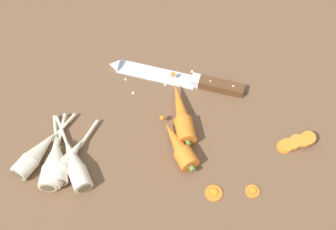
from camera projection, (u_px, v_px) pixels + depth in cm
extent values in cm
cube|color=brown|center=(167.00, 116.00, 99.36)|extent=(120.00, 90.00, 4.00)
cube|color=silver|center=(157.00, 74.00, 103.89)|extent=(20.29, 11.05, 0.50)
cone|color=silver|center=(115.00, 65.00, 105.65)|extent=(4.19, 4.75, 3.96)
cube|color=silver|center=(195.00, 81.00, 101.62)|extent=(2.89, 3.45, 2.20)
cube|color=brown|center=(221.00, 86.00, 100.60)|extent=(11.29, 6.44, 2.20)
sphere|color=silver|center=(211.00, 81.00, 100.13)|extent=(0.50, 0.50, 0.50)
sphere|color=silver|center=(233.00, 86.00, 99.25)|extent=(0.50, 0.50, 0.50)
cylinder|color=orange|center=(185.00, 130.00, 92.29)|extent=(4.70, 6.15, 4.20)
cone|color=orange|center=(180.00, 105.00, 96.16)|extent=(5.22, 14.20, 3.99)
sphere|color=orange|center=(173.00, 74.00, 101.44)|extent=(1.20, 1.20, 1.20)
cylinder|color=#5B7F3D|center=(188.00, 144.00, 90.34)|extent=(1.29, 1.10, 1.20)
cylinder|color=orange|center=(186.00, 159.00, 88.25)|extent=(5.46, 5.43, 4.20)
cone|color=orange|center=(176.00, 141.00, 90.76)|extent=(7.47, 10.71, 3.99)
sphere|color=orange|center=(162.00, 118.00, 94.18)|extent=(1.20, 1.20, 1.20)
cylinder|color=#5B7F3D|center=(192.00, 169.00, 86.90)|extent=(1.49, 1.38, 1.20)
cylinder|color=beige|center=(49.00, 178.00, 85.78)|extent=(4.48, 4.87, 4.00)
cone|color=beige|center=(55.00, 152.00, 89.27)|extent=(4.67, 8.28, 3.80)
cylinder|color=beige|center=(62.00, 130.00, 93.58)|extent=(1.66, 8.57, 0.70)
cylinder|color=brown|center=(47.00, 188.00, 84.53)|extent=(2.82, 0.61, 2.80)
cylinder|color=beige|center=(80.00, 179.00, 85.69)|extent=(5.43, 5.85, 4.00)
cone|color=beige|center=(71.00, 154.00, 89.05)|extent=(6.57, 9.21, 3.80)
cylinder|color=beige|center=(62.00, 132.00, 93.23)|extent=(3.92, 8.74, 0.70)
cylinder|color=brown|center=(84.00, 188.00, 84.48)|extent=(2.72, 1.29, 2.80)
cylinder|color=beige|center=(25.00, 167.00, 87.27)|extent=(5.79, 5.88, 4.00)
cone|color=beige|center=(44.00, 145.00, 90.20)|extent=(7.60, 8.52, 3.80)
cylinder|color=beige|center=(63.00, 127.00, 93.93)|extent=(5.45, 7.24, 0.70)
cylinder|color=brown|center=(18.00, 175.00, 86.22)|extent=(2.45, 1.87, 2.80)
cylinder|color=beige|center=(58.00, 174.00, 86.30)|extent=(4.54, 4.66, 4.00)
cone|color=beige|center=(56.00, 151.00, 89.48)|extent=(4.80, 7.82, 3.80)
cylinder|color=beige|center=(55.00, 130.00, 93.48)|extent=(1.81, 7.98, 0.70)
cylinder|color=brown|center=(58.00, 183.00, 85.16)|extent=(2.81, 0.69, 2.80)
cylinder|color=beige|center=(57.00, 176.00, 86.10)|extent=(5.57, 5.65, 4.00)
cone|color=beige|center=(73.00, 153.00, 89.08)|extent=(7.02, 8.40, 3.80)
cylinder|color=beige|center=(88.00, 134.00, 92.89)|extent=(4.63, 7.40, 0.70)
cylinder|color=brown|center=(51.00, 184.00, 85.02)|extent=(2.58, 1.65, 2.80)
cylinder|color=orange|center=(284.00, 146.00, 91.96)|extent=(3.32, 3.32, 0.70)
cylinder|color=orange|center=(287.00, 145.00, 91.84)|extent=(3.32, 3.24, 1.69)
cylinder|color=orange|center=(293.00, 143.00, 91.82)|extent=(3.07, 2.99, 1.82)
cylinder|color=orange|center=(297.00, 141.00, 91.88)|extent=(3.25, 3.17, 1.83)
cylinder|color=orange|center=(302.00, 141.00, 91.62)|extent=(3.07, 2.99, 1.83)
cylinder|color=orange|center=(304.00, 140.00, 91.41)|extent=(3.15, 3.07, 1.69)
cylinder|color=orange|center=(308.00, 138.00, 91.46)|extent=(3.40, 3.32, 1.80)
cylinder|color=orange|center=(214.00, 193.00, 85.71)|extent=(3.65, 3.65, 0.70)
cylinder|color=orange|center=(214.00, 192.00, 85.49)|extent=(1.53, 1.53, 0.16)
cylinder|color=orange|center=(253.00, 191.00, 85.93)|extent=(3.01, 3.01, 0.70)
cylinder|color=orange|center=(253.00, 190.00, 85.71)|extent=(1.26, 1.26, 0.16)
sphere|color=silver|center=(165.00, 85.00, 101.97)|extent=(0.54, 0.54, 0.54)
sphere|color=silver|center=(134.00, 63.00, 106.04)|extent=(0.44, 0.44, 0.44)
sphere|color=silver|center=(181.00, 76.00, 103.27)|extent=(0.85, 0.85, 0.85)
sphere|color=silver|center=(156.00, 78.00, 103.09)|extent=(0.51, 0.51, 0.51)
sphere|color=silver|center=(192.00, 84.00, 102.14)|extent=(0.51, 0.51, 0.51)
sphere|color=silver|center=(192.00, 71.00, 104.33)|extent=(0.81, 0.81, 0.81)
sphere|color=silver|center=(126.00, 79.00, 102.94)|extent=(0.66, 0.66, 0.66)
sphere|color=silver|center=(133.00, 92.00, 100.51)|extent=(0.78, 0.78, 0.78)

